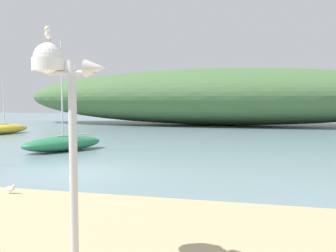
# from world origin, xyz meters

# --- Properties ---
(ground_plane) EXTENTS (120.00, 120.00, 0.00)m
(ground_plane) POSITION_xyz_m (0.00, 0.00, 0.00)
(ground_plane) COLOR gray
(distant_hill) EXTENTS (44.84, 12.41, 6.04)m
(distant_hill) POSITION_xyz_m (1.68, 29.02, 3.02)
(distant_hill) COLOR #476B3D
(distant_hill) RESTS_ON ground
(mast_structure) EXTENTS (1.12, 0.49, 3.19)m
(mast_structure) POSITION_xyz_m (3.60, -7.41, 2.81)
(mast_structure) COLOR silver
(mast_structure) RESTS_ON beach_sand
(seagull_on_radar) EXTENTS (0.18, 0.29, 0.22)m
(seagull_on_radar) POSITION_xyz_m (3.46, -7.42, 3.52)
(seagull_on_radar) COLOR orange
(seagull_on_radar) RESTS_ON mast_structure
(sailboat_west_reach) EXTENTS (2.33, 4.56, 4.42)m
(sailboat_west_reach) POSITION_xyz_m (-13.25, 13.33, 0.38)
(sailboat_west_reach) COLOR gold
(sailboat_west_reach) RESTS_ON ground
(sailboat_far_left) EXTENTS (3.57, 4.59, 5.61)m
(sailboat_far_left) POSITION_xyz_m (-3.56, 5.19, 0.39)
(sailboat_far_left) COLOR #287A4C
(sailboat_far_left) RESTS_ON ground
(seagull_by_mast) EXTENTS (0.34, 0.12, 0.24)m
(seagull_by_mast) POSITION_xyz_m (0.23, -4.06, 0.33)
(seagull_by_mast) COLOR orange
(seagull_by_mast) RESTS_ON beach_sand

